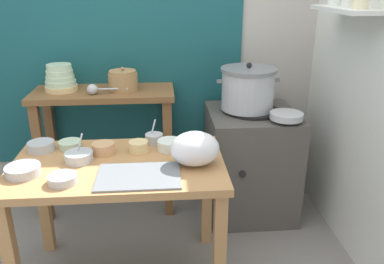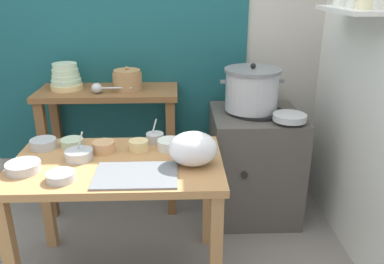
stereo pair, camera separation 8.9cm
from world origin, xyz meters
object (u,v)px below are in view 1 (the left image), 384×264
object	(u,v)px
prep_bowl_3	(41,146)
stove_block	(250,162)
prep_bowl_2	(103,148)
ladle	(94,89)
plastic_bag	(195,149)
clay_pot	(123,81)
serving_tray	(139,176)
back_shelf_table	(106,121)
prep_bowl_8	(70,144)
prep_bowl_6	(139,146)
steamer_pot	(248,89)
prep_bowl_7	(154,138)
prep_bowl_4	(23,170)
wide_pan	(286,116)
bowl_stack_enamel	(60,79)
prep_table	(119,182)
prep_bowl_1	(62,179)
prep_bowl_0	(170,145)
prep_bowl_5	(79,156)

from	to	relation	value
prep_bowl_3	stove_block	bearing A→B (deg)	19.29
prep_bowl_2	stove_block	bearing A→B (deg)	28.70
ladle	plastic_bag	bearing A→B (deg)	-50.80
clay_pot	prep_bowl_2	xyz separation A→B (m)	(-0.07, -0.65, -0.22)
ladle	prep_bowl_3	bearing A→B (deg)	-115.25
serving_tray	stove_block	bearing A→B (deg)	47.67
back_shelf_table	plastic_bag	xyz separation A→B (m)	(0.56, -0.83, 0.13)
prep_bowl_8	prep_bowl_6	bearing A→B (deg)	-11.94
steamer_pot	prep_bowl_7	size ratio (longest dim) A/B	3.12
stove_block	prep_bowl_7	bearing A→B (deg)	-149.60
prep_bowl_2	prep_bowl_8	distance (m)	0.21
stove_block	prep_bowl_7	distance (m)	0.86
prep_bowl_3	prep_bowl_6	bearing A→B (deg)	-6.18
prep_bowl_3	prep_bowl_4	bearing A→B (deg)	-91.34
serving_tray	wide_pan	size ratio (longest dim) A/B	1.90
bowl_stack_enamel	ladle	bearing A→B (deg)	-26.08
prep_table	prep_bowl_3	size ratio (longest dim) A/B	7.64
prep_bowl_1	prep_bowl_6	size ratio (longest dim) A/B	1.27
steamer_pot	serving_tray	xyz separation A→B (m)	(-0.70, -0.83, -0.20)
prep_bowl_1	serving_tray	bearing A→B (deg)	5.09
prep_table	prep_bowl_0	bearing A→B (deg)	28.14
plastic_bag	wide_pan	distance (m)	0.80
clay_pot	prep_bowl_6	world-z (taller)	clay_pot
clay_pot	prep_bowl_0	xyz separation A→B (m)	(0.30, -0.63, -0.22)
plastic_bag	prep_bowl_4	xyz separation A→B (m)	(-0.84, -0.04, -0.06)
prep_bowl_4	clay_pot	bearing A→B (deg)	64.28
ladle	prep_bowl_0	size ratio (longest dim) A/B	1.91
plastic_bag	prep_bowl_6	world-z (taller)	plastic_bag
ladle	prep_bowl_4	xyz separation A→B (m)	(-0.24, -0.78, -0.19)
ladle	prep_bowl_8	world-z (taller)	ladle
serving_tray	prep_bowl_3	world-z (taller)	prep_bowl_3
wide_pan	prep_bowl_3	bearing A→B (deg)	-170.44
bowl_stack_enamel	wide_pan	distance (m)	1.52
steamer_pot	ladle	distance (m)	1.02
prep_table	prep_bowl_2	xyz separation A→B (m)	(-0.09, 0.13, 0.14)
prep_bowl_6	prep_bowl_8	bearing A→B (deg)	168.06
prep_bowl_7	steamer_pot	bearing A→B (deg)	33.24
clay_pot	prep_bowl_6	size ratio (longest dim) A/B	1.86
prep_bowl_0	prep_bowl_2	distance (m)	0.36
prep_bowl_5	prep_bowl_6	world-z (taller)	prep_bowl_5
bowl_stack_enamel	stove_block	bearing A→B (deg)	-6.70
prep_bowl_1	prep_bowl_8	bearing A→B (deg)	96.82
prep_table	plastic_bag	size ratio (longest dim) A/B	4.41
prep_bowl_0	prep_bowl_3	bearing A→B (deg)	176.41
prep_bowl_4	prep_bowl_5	world-z (taller)	prep_bowl_5
stove_block	prep_bowl_6	xyz separation A→B (m)	(-0.75, -0.51, 0.37)
clay_pot	prep_bowl_4	distance (m)	1.00
back_shelf_table	prep_bowl_6	bearing A→B (deg)	-67.69
steamer_pot	bowl_stack_enamel	world-z (taller)	steamer_pot
prep_bowl_4	serving_tray	bearing A→B (deg)	-7.04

